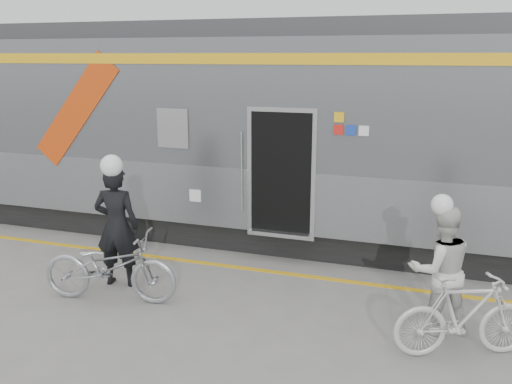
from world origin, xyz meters
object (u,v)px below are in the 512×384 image
at_px(man, 117,226).
at_px(bicycle_right, 464,316).
at_px(woman, 440,270).
at_px(bicycle_left, 110,266).

xyz_separation_m(man, bicycle_right, (5.04, -0.53, -0.44)).
distance_m(man, woman, 4.74).
height_order(woman, bicycle_right, woman).
xyz_separation_m(bicycle_left, bicycle_right, (4.84, 0.02, -0.01)).
bearing_deg(bicycle_left, woman, -92.86).
relative_size(woman, bicycle_right, 0.99).
relative_size(man, woman, 1.13).
distance_m(bicycle_left, woman, 4.58).
bearing_deg(bicycle_right, man, 61.42).
distance_m(woman, bicycle_right, 0.71).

